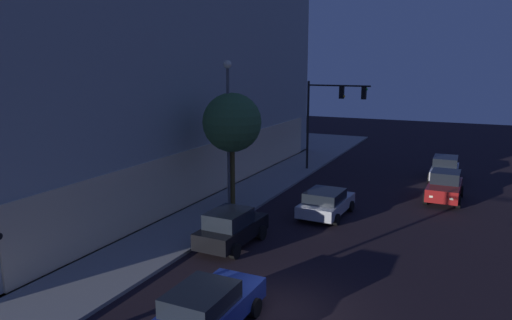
% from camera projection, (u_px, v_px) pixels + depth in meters
% --- Properties ---
extents(ground_plane, '(120.00, 120.00, 0.00)m').
position_uv_depth(ground_plane, '(278.00, 312.00, 15.95)').
color(ground_plane, black).
extents(modern_building, '(34.82, 31.38, 21.02)m').
position_uv_depth(modern_building, '(34.00, 33.00, 35.10)').
color(modern_building, '#4C4C51').
rests_on(modern_building, ground).
extents(traffic_light_far_corner, '(0.42, 4.84, 6.81)m').
position_uv_depth(traffic_light_far_corner, '(330.00, 107.00, 35.69)').
color(traffic_light_far_corner, black).
rests_on(traffic_light_far_corner, sidewalk_corner).
extents(street_lamp_sidewalk, '(0.44, 0.44, 8.25)m').
position_uv_depth(street_lamp_sidewalk, '(228.00, 119.00, 25.61)').
color(street_lamp_sidewalk, '#535353').
rests_on(street_lamp_sidewalk, sidewalk_corner).
extents(sidewalk_tree, '(3.24, 3.24, 6.54)m').
position_uv_depth(sidewalk_tree, '(232.00, 123.00, 25.89)').
color(sidewalk_tree, brown).
rests_on(sidewalk_tree, sidewalk_corner).
extents(car_blue, '(4.75, 2.11, 1.58)m').
position_uv_depth(car_blue, '(206.00, 309.00, 14.54)').
color(car_blue, navy).
rests_on(car_blue, ground).
extents(car_black, '(4.19, 2.06, 1.74)m').
position_uv_depth(car_black, '(231.00, 228.00, 21.58)').
color(car_black, black).
rests_on(car_black, ground).
extents(car_silver, '(4.34, 2.37, 1.48)m').
position_uv_depth(car_silver, '(326.00, 202.00, 25.95)').
color(car_silver, '#B7BABF').
rests_on(car_silver, ground).
extents(car_red, '(4.33, 2.10, 1.78)m').
position_uv_depth(car_red, '(445.00, 186.00, 28.93)').
color(car_red, maroon).
rests_on(car_red, ground).
extents(car_white, '(4.38, 2.07, 1.65)m').
position_uv_depth(car_white, '(445.00, 168.00, 34.16)').
color(car_white, silver).
rests_on(car_white, ground).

